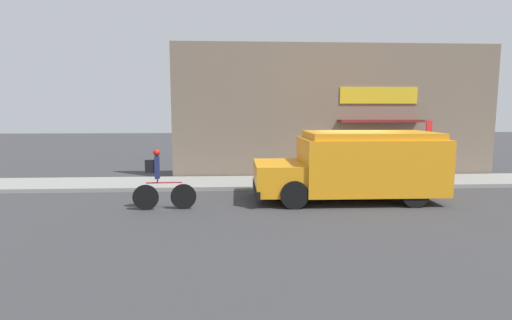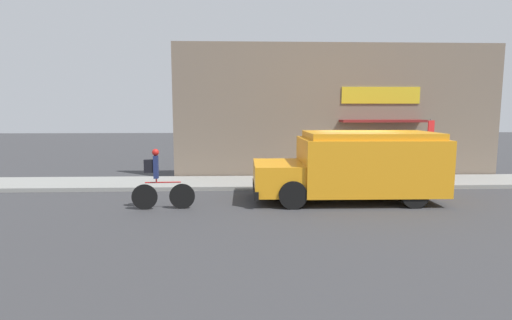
# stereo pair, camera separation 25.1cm
# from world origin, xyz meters

# --- Properties ---
(ground_plane) EXTENTS (70.00, 70.00, 0.00)m
(ground_plane) POSITION_xyz_m (0.00, 0.00, 0.00)
(ground_plane) COLOR #38383A
(sidewalk) EXTENTS (28.00, 2.32, 0.14)m
(sidewalk) POSITION_xyz_m (0.00, 1.16, 0.07)
(sidewalk) COLOR gray
(sidewalk) RESTS_ON ground_plane
(storefront) EXTENTS (13.27, 0.86, 5.43)m
(storefront) POSITION_xyz_m (0.04, 2.46, 2.71)
(storefront) COLOR #756656
(storefront) RESTS_ON ground_plane
(school_bus) EXTENTS (5.65, 2.86, 2.12)m
(school_bus) POSITION_xyz_m (-0.42, -1.57, 1.10)
(school_bus) COLOR orange
(school_bus) RESTS_ON ground_plane
(cyclist) EXTENTS (1.76, 0.21, 1.72)m
(cyclist) POSITION_xyz_m (-6.25, -2.49, 0.79)
(cyclist) COLOR black
(cyclist) RESTS_ON ground_plane
(stop_sign_post) EXTENTS (0.45, 0.45, 2.31)m
(stop_sign_post) POSITION_xyz_m (2.98, 0.72, 1.69)
(stop_sign_post) COLOR slate
(stop_sign_post) RESTS_ON sidewalk
(trash_bin) EXTENTS (0.54, 0.54, 0.89)m
(trash_bin) POSITION_xyz_m (0.96, 1.93, 0.59)
(trash_bin) COLOR #38383D
(trash_bin) RESTS_ON sidewalk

